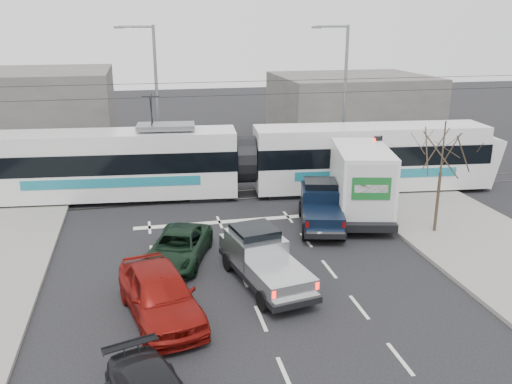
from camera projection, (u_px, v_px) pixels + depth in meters
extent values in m
plane|color=black|center=(287.00, 273.00, 20.68)|extent=(120.00, 120.00, 0.00)
cube|color=gray|center=(496.00, 251.00, 22.47)|extent=(6.00, 60.00, 0.15)
cube|color=#33302D|center=(239.00, 195.00, 30.00)|extent=(60.00, 1.60, 0.03)
cube|color=#67625D|center=(8.00, 115.00, 37.45)|extent=(14.00, 10.00, 6.00)
cube|color=#67625D|center=(351.00, 106.00, 44.71)|extent=(12.00, 10.00, 5.00)
cylinder|color=#47382B|center=(437.00, 202.00, 24.09)|extent=(0.14, 0.14, 2.75)
cylinder|color=#47382B|center=(443.00, 147.00, 23.33)|extent=(0.07, 0.07, 2.25)
cylinder|color=black|center=(379.00, 171.00, 27.48)|extent=(0.12, 0.12, 3.60)
cube|color=black|center=(377.00, 146.00, 27.05)|extent=(0.28, 0.28, 0.95)
cylinder|color=#FF0C07|center=(375.00, 140.00, 26.93)|extent=(0.06, 0.20, 0.20)
cylinder|color=orange|center=(374.00, 146.00, 27.02)|extent=(0.06, 0.20, 0.20)
cylinder|color=#05330C|center=(374.00, 152.00, 27.11)|extent=(0.06, 0.20, 0.20)
cube|color=white|center=(381.00, 162.00, 27.19)|extent=(0.02, 0.30, 0.40)
cylinder|color=slate|center=(345.00, 100.00, 33.89)|extent=(0.20, 0.20, 9.00)
cylinder|color=slate|center=(332.00, 26.00, 32.36)|extent=(2.00, 0.14, 0.14)
cube|color=slate|center=(316.00, 27.00, 32.17)|extent=(0.55, 0.25, 0.14)
cylinder|color=slate|center=(157.00, 101.00, 33.43)|extent=(0.20, 0.20, 9.00)
cylinder|color=slate|center=(136.00, 26.00, 31.90)|extent=(2.00, 0.14, 0.14)
cube|color=slate|center=(119.00, 27.00, 31.71)|extent=(0.55, 0.25, 0.14)
cylinder|color=black|center=(238.00, 95.00, 28.34)|extent=(60.00, 0.03, 0.03)
cylinder|color=black|center=(238.00, 82.00, 28.13)|extent=(60.00, 0.03, 0.03)
cube|color=silver|center=(116.00, 181.00, 28.99)|extent=(13.07, 3.89, 1.56)
cube|color=black|center=(114.00, 159.00, 28.62)|extent=(13.13, 3.92, 1.06)
cube|color=silver|center=(112.00, 141.00, 28.34)|extent=(13.06, 3.78, 0.99)
cube|color=#1A7285|center=(112.00, 183.00, 27.61)|extent=(8.97, 0.86, 0.50)
cube|color=silver|center=(368.00, 173.00, 30.58)|extent=(13.07, 3.89, 1.56)
cube|color=black|center=(370.00, 152.00, 30.22)|extent=(13.13, 3.92, 1.06)
cube|color=silver|center=(371.00, 135.00, 29.93)|extent=(13.06, 3.78, 0.99)
cube|color=#1A7285|center=(377.00, 174.00, 29.21)|extent=(8.97, 0.86, 0.50)
cylinder|color=black|center=(245.00, 159.00, 29.49)|extent=(1.24, 2.67, 2.59)
cube|color=slate|center=(166.00, 126.00, 28.44)|extent=(3.14, 1.89, 0.25)
cube|color=black|center=(50.00, 198.00, 28.85)|extent=(2.20, 2.47, 0.36)
cube|color=black|center=(208.00, 193.00, 29.80)|extent=(2.20, 2.47, 0.36)
cube|color=black|center=(283.00, 190.00, 30.28)|extent=(2.20, 2.47, 0.36)
cube|color=black|center=(426.00, 185.00, 31.24)|extent=(2.20, 2.47, 0.36)
cube|color=black|center=(266.00, 273.00, 19.63)|extent=(2.72, 5.40, 0.22)
cube|color=silver|center=(256.00, 247.00, 20.26)|extent=(2.12, 2.46, 1.02)
cube|color=black|center=(255.00, 233.00, 20.17)|extent=(1.78, 1.81, 0.49)
cube|color=silver|center=(243.00, 241.00, 21.40)|extent=(1.84, 1.23, 0.49)
cube|color=silver|center=(279.00, 277.00, 18.53)|extent=(2.15, 2.61, 0.58)
cube|color=silver|center=(297.00, 301.00, 17.42)|extent=(1.64, 0.47, 0.16)
cube|color=#FF0C07|center=(274.00, 295.00, 17.12)|extent=(0.14, 0.09, 0.25)
cube|color=#FF0C07|center=(317.00, 286.00, 17.71)|extent=(0.14, 0.09, 0.25)
cylinder|color=black|center=(229.00, 262.00, 20.81)|extent=(0.38, 0.75, 0.71)
cylinder|color=black|center=(267.00, 255.00, 21.43)|extent=(0.38, 0.75, 0.71)
cylinder|color=black|center=(263.00, 301.00, 17.92)|extent=(0.38, 0.75, 0.71)
cylinder|color=black|center=(307.00, 292.00, 18.53)|extent=(0.38, 0.75, 0.71)
cube|color=black|center=(357.00, 203.00, 26.91)|extent=(3.94, 7.41, 0.35)
cube|color=white|center=(350.00, 172.00, 29.20)|extent=(2.62, 2.16, 1.61)
cube|color=black|center=(350.00, 161.00, 29.15)|extent=(2.18, 1.54, 0.60)
cube|color=silver|center=(361.00, 179.00, 25.79)|extent=(3.43, 5.21, 2.97)
cube|color=silver|center=(371.00, 194.00, 23.53)|extent=(2.08, 0.53, 2.61)
cube|color=#155C23|center=(371.00, 189.00, 23.41)|extent=(1.65, 0.40, 1.01)
cube|color=black|center=(369.00, 230.00, 23.78)|extent=(2.17, 0.73, 0.18)
cylinder|color=black|center=(330.00, 191.00, 29.10)|extent=(0.50, 0.95, 0.91)
cylinder|color=black|center=(370.00, 192.00, 29.07)|extent=(0.50, 0.95, 0.91)
cylinder|color=black|center=(341.00, 218.00, 25.06)|extent=(0.52, 1.05, 1.01)
cylinder|color=black|center=(387.00, 218.00, 25.03)|extent=(0.52, 1.05, 1.01)
cube|color=black|center=(321.00, 217.00, 25.08)|extent=(2.87, 5.05, 0.24)
cube|color=black|center=(320.00, 198.00, 25.70)|extent=(2.16, 2.36, 1.10)
cube|color=black|center=(320.00, 186.00, 25.62)|extent=(1.80, 1.75, 0.52)
cube|color=black|center=(318.00, 195.00, 26.85)|extent=(1.83, 1.24, 0.52)
cube|color=black|center=(323.00, 217.00, 23.97)|extent=(2.20, 2.50, 0.62)
cube|color=silver|center=(325.00, 233.00, 22.86)|extent=(1.62, 0.56, 0.17)
cube|color=#590505|center=(307.00, 224.00, 22.87)|extent=(0.15, 0.11, 0.27)
cube|color=#590505|center=(344.00, 225.00, 22.82)|extent=(0.15, 0.11, 0.27)
cylinder|color=black|center=(302.00, 209.00, 26.60)|extent=(0.44, 0.80, 0.76)
cylinder|color=black|center=(335.00, 209.00, 26.55)|extent=(0.44, 0.80, 0.76)
cylinder|color=black|center=(305.00, 232.00, 23.70)|extent=(0.44, 0.80, 0.76)
cylinder|color=black|center=(342.00, 232.00, 23.65)|extent=(0.44, 0.80, 0.76)
imported|color=black|center=(178.00, 247.00, 21.51)|extent=(3.41, 4.89, 1.24)
imported|color=maroon|center=(160.00, 294.00, 17.36)|extent=(3.04, 5.32, 1.71)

